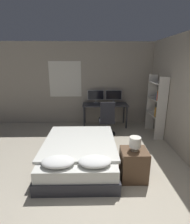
{
  "coord_description": "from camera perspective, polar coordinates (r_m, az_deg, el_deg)",
  "views": [
    {
      "loc": [
        -0.21,
        -1.99,
        2.08
      ],
      "look_at": [
        -0.12,
        2.61,
        0.75
      ],
      "focal_mm": 28.0,
      "sensor_mm": 36.0,
      "label": 1
    }
  ],
  "objects": [
    {
      "name": "ground_plane",
      "position": [
        2.89,
        3.9,
        -30.02
      ],
      "size": [
        20.0,
        20.0,
        0.0
      ],
      "primitive_type": "plane",
      "color": "#B2A893"
    },
    {
      "name": "wall_back",
      "position": [
        5.96,
        0.75,
        9.08
      ],
      "size": [
        12.0,
        0.08,
        2.7
      ],
      "color": "#9E9384",
      "rests_on": "ground_plane"
    },
    {
      "name": "wall_side_right",
      "position": [
        4.11,
        28.61,
        3.88
      ],
      "size": [
        0.06,
        12.0,
        2.7
      ],
      "color": "#9E9384",
      "rests_on": "ground_plane"
    },
    {
      "name": "bed",
      "position": [
        3.75,
        -5.04,
        -13.3
      ],
      "size": [
        1.48,
        1.96,
        0.56
      ],
      "color": "#2D2D33",
      "rests_on": "ground_plane"
    },
    {
      "name": "nightstand",
      "position": [
        3.37,
        12.48,
        -16.42
      ],
      "size": [
        0.46,
        0.42,
        0.58
      ],
      "color": "brown",
      "rests_on": "ground_plane"
    },
    {
      "name": "bedside_lamp",
      "position": [
        3.16,
        12.96,
        -9.67
      ],
      "size": [
        0.2,
        0.2,
        0.25
      ],
      "color": "gray",
      "rests_on": "nightstand"
    },
    {
      "name": "desk",
      "position": [
        5.74,
        3.29,
        1.68
      ],
      "size": [
        1.46,
        0.6,
        0.75
      ],
      "color": "#38383D",
      "rests_on": "ground_plane"
    },
    {
      "name": "monitor_left",
      "position": [
        5.84,
        0.25,
        5.41
      ],
      "size": [
        0.55,
        0.16,
        0.43
      ],
      "color": "#B7B7BC",
      "rests_on": "desk"
    },
    {
      "name": "monitor_right",
      "position": [
        5.89,
        6.12,
        5.41
      ],
      "size": [
        0.55,
        0.16,
        0.43
      ],
      "color": "#B7B7BC",
      "rests_on": "desk"
    },
    {
      "name": "keyboard",
      "position": [
        5.52,
        3.46,
        2.22
      ],
      "size": [
        0.34,
        0.13,
        0.02
      ],
      "color": "#B7B7BC",
      "rests_on": "desk"
    },
    {
      "name": "computer_mouse",
      "position": [
        5.55,
        6.14,
        2.32
      ],
      "size": [
        0.07,
        0.05,
        0.04
      ],
      "color": "#B7B7BC",
      "rests_on": "desk"
    },
    {
      "name": "office_chair",
      "position": [
        5.06,
        3.91,
        -3.37
      ],
      "size": [
        0.52,
        0.52,
        1.02
      ],
      "color": "black",
      "rests_on": "ground_plane"
    },
    {
      "name": "bookshelf",
      "position": [
        5.2,
        19.72,
        2.61
      ],
      "size": [
        0.27,
        0.85,
        1.72
      ],
      "color": "beige",
      "rests_on": "ground_plane"
    }
  ]
}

